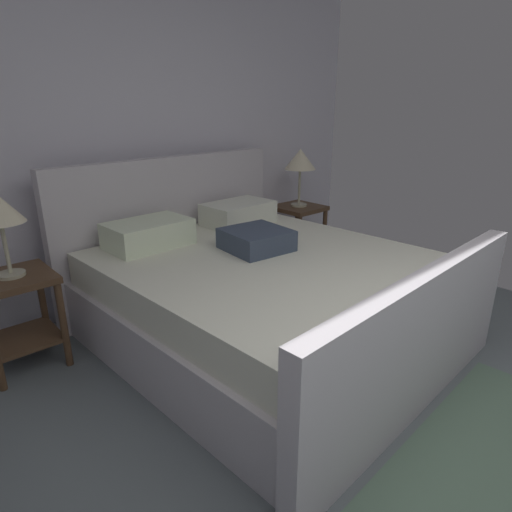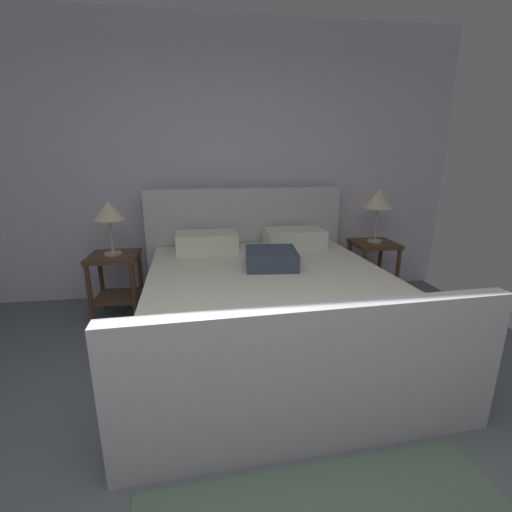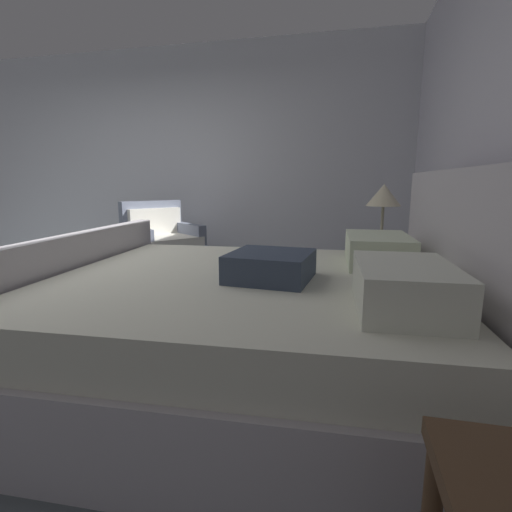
% 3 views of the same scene
% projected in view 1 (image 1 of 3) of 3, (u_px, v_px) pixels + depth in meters
% --- Properties ---
extents(wall_back, '(5.17, 0.12, 2.79)m').
position_uv_depth(wall_back, '(116.00, 127.00, 3.29)').
color(wall_back, silver).
rests_on(wall_back, ground).
extents(bed, '(2.11, 2.32, 1.18)m').
position_uv_depth(bed, '(261.00, 292.00, 2.96)').
color(bed, silver).
rests_on(bed, ground).
extents(nightstand_right, '(0.44, 0.44, 0.60)m').
position_uv_depth(nightstand_right, '(298.00, 225.00, 4.39)').
color(nightstand_right, '#503723').
rests_on(nightstand_right, ground).
extents(table_lamp_right, '(0.30, 0.30, 0.56)m').
position_uv_depth(table_lamp_right, '(300.00, 161.00, 4.18)').
color(table_lamp_right, '#B7B293').
rests_on(table_lamp_right, nightstand_right).
extents(nightstand_left, '(0.44, 0.44, 0.60)m').
position_uv_depth(nightstand_left, '(17.00, 306.00, 2.63)').
color(nightstand_left, '#503723').
rests_on(nightstand_left, ground).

